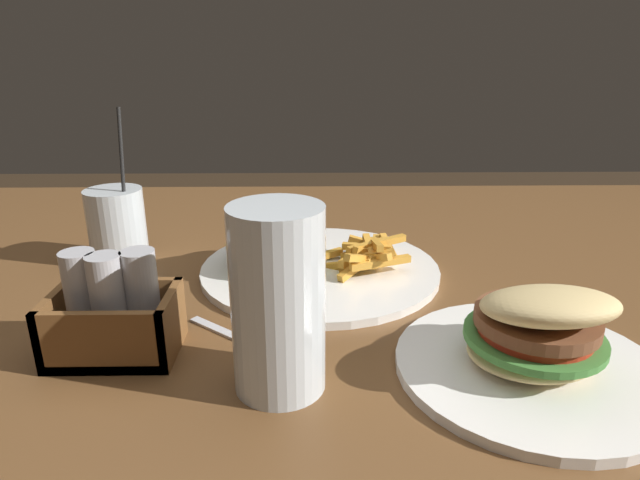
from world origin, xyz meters
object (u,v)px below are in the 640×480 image
(meal_plate_far, at_px, (535,343))
(beer_glass, at_px, (278,306))
(meal_plate_near, at_px, (300,252))
(juice_glass, at_px, (117,227))
(condiment_caddy, at_px, (114,315))
(spoon, at_px, (278,352))

(meal_plate_far, bearing_deg, beer_glass, 2.90)
(meal_plate_near, height_order, juice_glass, juice_glass)
(meal_plate_near, bearing_deg, juice_glass, -11.20)
(meal_plate_near, relative_size, condiment_caddy, 2.63)
(meal_plate_far, height_order, condiment_caddy, condiment_caddy)
(beer_glass, height_order, meal_plate_far, beer_glass)
(meal_plate_near, xyz_separation_m, condiment_caddy, (0.18, 0.19, 0.01))
(juice_glass, distance_m, meal_plate_far, 0.55)
(meal_plate_far, bearing_deg, juice_glass, -31.58)
(condiment_caddy, bearing_deg, meal_plate_near, -132.34)
(beer_glass, bearing_deg, meal_plate_near, -92.98)
(beer_glass, bearing_deg, juice_glass, -51.30)
(meal_plate_near, height_order, meal_plate_far, meal_plate_near)
(juice_glass, bearing_deg, condiment_caddy, 107.73)
(beer_glass, distance_m, spoon, 0.08)
(beer_glass, xyz_separation_m, spoon, (0.00, -0.04, -0.07))
(beer_glass, relative_size, meal_plate_far, 0.68)
(meal_plate_near, relative_size, spoon, 2.26)
(condiment_caddy, bearing_deg, beer_glass, 160.65)
(meal_plate_near, xyz_separation_m, spoon, (0.02, 0.21, -0.02))
(meal_plate_near, bearing_deg, meal_plate_far, 132.17)
(beer_glass, bearing_deg, spoon, -84.26)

